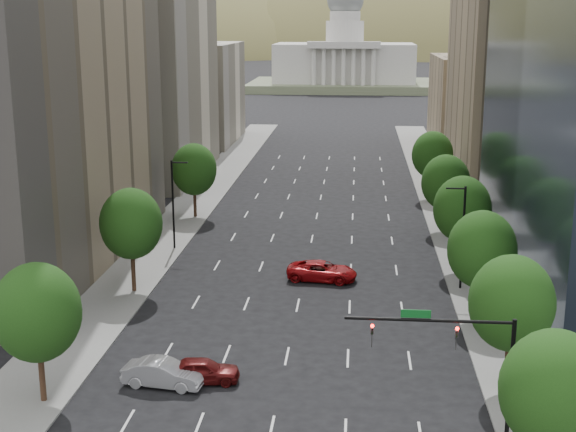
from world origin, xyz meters
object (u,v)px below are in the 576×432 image
(traffic_signal, at_px, (466,350))
(capitol, at_px, (344,62))
(car_silver, at_px, (163,373))
(car_red_far, at_px, (322,271))
(car_maroon, at_px, (202,370))

(traffic_signal, height_order, capitol, capitol)
(car_silver, relative_size, car_red_far, 0.84)
(car_red_far, bearing_deg, traffic_signal, -154.92)
(traffic_signal, height_order, car_silver, traffic_signal)
(traffic_signal, relative_size, car_red_far, 1.49)
(capitol, xyz_separation_m, car_red_far, (1.66, -193.21, -7.73))
(car_maroon, bearing_deg, capitol, -7.65)
(traffic_signal, height_order, car_red_far, traffic_signal)
(car_maroon, bearing_deg, car_silver, 101.36)
(traffic_signal, bearing_deg, capitol, 92.74)
(car_silver, bearing_deg, car_maroon, -64.44)
(capitol, relative_size, car_maroon, 12.66)
(traffic_signal, xyz_separation_m, car_silver, (-17.85, 4.80, -4.32))
(capitol, distance_m, car_red_far, 193.37)
(car_maroon, relative_size, car_red_far, 0.77)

